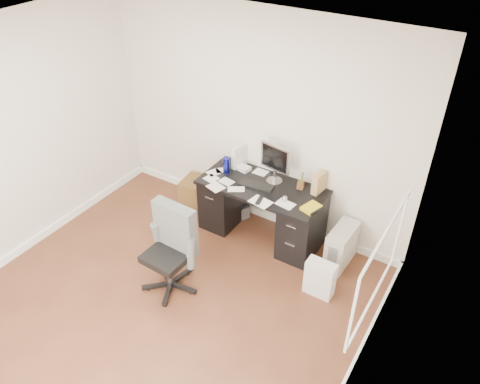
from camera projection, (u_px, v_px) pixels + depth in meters
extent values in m
plane|color=#4D2719|center=(158.00, 311.00, 4.92)|extent=(4.00, 4.00, 0.00)
cube|color=silver|center=(256.00, 122.00, 5.53)|extent=(4.00, 0.02, 2.70)
cube|color=silver|center=(1.00, 149.00, 5.01)|extent=(0.02, 4.00, 2.70)
cube|color=silver|center=(359.00, 300.00, 3.28)|extent=(0.02, 4.00, 2.70)
cube|color=white|center=(120.00, 59.00, 3.37)|extent=(4.00, 4.00, 0.02)
cube|color=white|center=(254.00, 210.00, 6.27)|extent=(4.00, 0.03, 0.10)
cube|color=white|center=(33.00, 241.00, 5.75)|extent=(0.03, 4.00, 0.10)
cube|color=black|center=(262.00, 187.00, 5.51)|extent=(1.50, 0.70, 0.04)
cube|color=black|center=(224.00, 198.00, 5.97)|extent=(0.40, 0.60, 0.71)
cube|color=black|center=(302.00, 227.00, 5.49)|extent=(0.40, 0.60, 0.71)
cube|color=black|center=(274.00, 192.00, 5.90)|extent=(0.70, 0.03, 0.51)
cube|color=black|center=(256.00, 185.00, 5.49)|extent=(0.44, 0.19, 0.02)
sphere|color=#A9A8AD|center=(285.00, 199.00, 5.23)|extent=(0.08, 0.08, 0.07)
cylinder|color=navy|center=(227.00, 165.00, 5.69)|extent=(0.10, 0.10, 0.20)
cube|color=silver|center=(240.00, 156.00, 5.79)|extent=(0.16, 0.26, 0.29)
cube|color=olive|center=(319.00, 183.00, 5.33)|extent=(0.13, 0.22, 0.25)
cube|color=gold|center=(312.00, 208.00, 5.11)|extent=(0.22, 0.25, 0.04)
cube|color=#AEAA9D|center=(341.00, 246.00, 5.38)|extent=(0.24, 0.51, 0.50)
cube|color=silver|center=(320.00, 278.00, 5.01)|extent=(0.32, 0.23, 0.43)
cube|color=#473215|center=(197.00, 193.00, 6.36)|extent=(0.42, 0.42, 0.38)
cube|color=slate|center=(236.00, 210.00, 6.21)|extent=(0.38, 0.35, 0.18)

